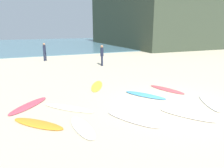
# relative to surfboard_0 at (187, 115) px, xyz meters

# --- Properties ---
(ground_plane) EXTENTS (120.00, 120.00, 0.00)m
(ground_plane) POSITION_rel_surfboard_0_xyz_m (0.42, 1.20, -0.04)
(ground_plane) COLOR beige
(ocean_water) EXTENTS (120.00, 40.00, 0.08)m
(ocean_water) POSITION_rel_surfboard_0_xyz_m (0.42, 40.61, 0.00)
(ocean_water) COLOR slate
(ocean_water) RESTS_ON ground_plane
(coastal_headland) EXTENTS (29.07, 25.60, 11.47)m
(coastal_headland) POSITION_rel_surfboard_0_xyz_m (25.55, 29.47, 5.70)
(coastal_headland) COLOR #333D2D
(coastal_headland) RESTS_ON ground_plane
(surfboard_0) EXTENTS (1.46, 2.10, 0.07)m
(surfboard_0) POSITION_rel_surfboard_0_xyz_m (0.00, 0.00, 0.00)
(surfboard_0) COLOR white
(surfboard_0) RESTS_ON ground_plane
(surfboard_1) EXTENTS (2.02, 2.09, 0.07)m
(surfboard_1) POSITION_rel_surfboard_0_xyz_m (-5.45, 3.76, -0.00)
(surfboard_1) COLOR #DD495C
(surfboard_1) RESTS_ON ground_plane
(surfboard_2) EXTENTS (1.82, 1.99, 0.08)m
(surfboard_2) POSITION_rel_surfboard_0_xyz_m (-5.32, 1.67, 0.00)
(surfboard_2) COLOR orange
(surfboard_2) RESTS_ON ground_plane
(surfboard_3) EXTENTS (1.42, 2.25, 0.07)m
(surfboard_3) POSITION_rel_surfboard_0_xyz_m (-2.12, 0.60, -0.00)
(surfboard_3) COLOR white
(surfboard_3) RESTS_ON ground_plane
(surfboard_4) EXTENTS (0.62, 1.97, 0.07)m
(surfboard_4) POSITION_rel_surfboard_0_xyz_m (-3.97, 0.75, -0.00)
(surfboard_4) COLOR silver
(surfboard_4) RESTS_ON ground_plane
(surfboard_5) EXTENTS (1.54, 2.20, 0.09)m
(surfboard_5) POSITION_rel_surfboard_0_xyz_m (-0.04, 2.81, 0.01)
(surfboard_5) COLOR #499BD8
(surfboard_5) RESTS_ON ground_plane
(surfboard_6) EXTENTS (1.63, 2.44, 0.06)m
(surfboard_6) POSITION_rel_surfboard_0_xyz_m (-1.58, 5.50, -0.01)
(surfboard_6) COLOR yellow
(surfboard_6) RESTS_ON ground_plane
(surfboard_7) EXTENTS (2.01, 2.19, 0.06)m
(surfboard_7) POSITION_rel_surfboard_0_xyz_m (-3.95, 2.76, -0.01)
(surfboard_7) COLOR #EFE7C7
(surfboard_7) RESTS_ON ground_plane
(surfboard_8) EXTENTS (1.51, 2.17, 0.07)m
(surfboard_8) POSITION_rel_surfboard_0_xyz_m (1.96, 0.65, -0.00)
(surfboard_8) COLOR white
(surfboard_8) RESTS_ON ground_plane
(surfboard_9) EXTENTS (1.06, 2.28, 0.06)m
(surfboard_9) POSITION_rel_surfboard_0_xyz_m (1.64, 3.19, -0.01)
(surfboard_9) COLOR #E5525C
(surfboard_9) RESTS_ON ground_plane
(beachgoer_near) EXTENTS (0.34, 0.34, 1.83)m
(beachgoer_near) POSITION_rel_surfboard_0_xyz_m (1.38, 11.78, 1.00)
(beachgoer_near) COLOR #191E33
(beachgoer_near) RESTS_ON ground_plane
(beachgoer_mid) EXTENTS (0.38, 0.38, 1.82)m
(beachgoer_mid) POSITION_rel_surfboard_0_xyz_m (-2.79, 16.91, 0.99)
(beachgoer_mid) COLOR #191E33
(beachgoer_mid) RESTS_ON ground_plane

